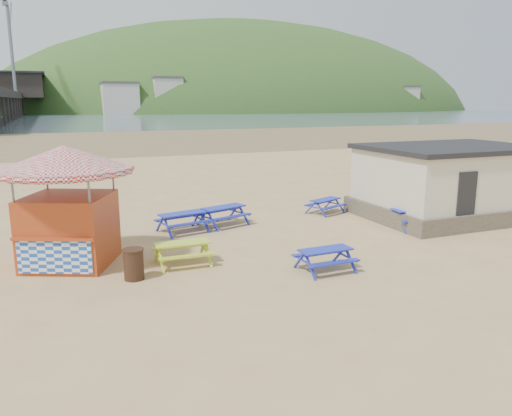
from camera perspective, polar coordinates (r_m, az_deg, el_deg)
name	(u,v)px	position (r m, az deg, el deg)	size (l,w,h in m)	color
ground	(234,247)	(17.62, -2.58, -4.52)	(400.00, 400.00, 0.00)	tan
wet_sand	(96,139)	(71.31, -17.77, 7.56)	(400.00, 400.00, 0.00)	olive
sea	(67,115)	(186.06, -20.78, 9.87)	(400.00, 400.00, 0.00)	#475966
picnic_table_blue_a	(223,216)	(20.67, -3.76, -0.90)	(2.22, 1.99, 0.78)	#182DA1
picnic_table_blue_b	(183,222)	(19.75, -8.39, -1.64)	(2.09, 1.82, 0.77)	#182DA1
picnic_table_blue_c	(325,206)	(23.02, 7.92, 0.21)	(1.93, 1.77, 0.66)	#182DA1
picnic_table_blue_e	(325,260)	(15.31, 7.91, -5.88)	(1.68, 1.37, 0.68)	#182DA1
picnic_table_blue_f	(415,218)	(21.12, 17.76, -1.14)	(2.10, 1.78, 0.80)	#182DA1
picnic_table_yellow	(183,253)	(15.90, -8.39, -5.14)	(1.73, 1.40, 0.72)	#B4C724
ice_cream_kiosk	(67,190)	(16.38, -20.82, 1.89)	(5.53, 5.53, 3.75)	#A43A18
litter_bin	(134,264)	(14.85, -13.80, -6.23)	(0.62, 0.62, 0.91)	#351E14
amenity_block	(450,181)	(23.63, 21.25, 2.86)	(7.40, 5.40, 3.15)	#665B4C
pier	(9,99)	(194.53, -26.38, 11.08)	(24.00, 220.00, 39.29)	black
headland_town	(248,130)	(263.97, -0.94, 8.95)	(264.00, 144.00, 108.00)	#2D4C1E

